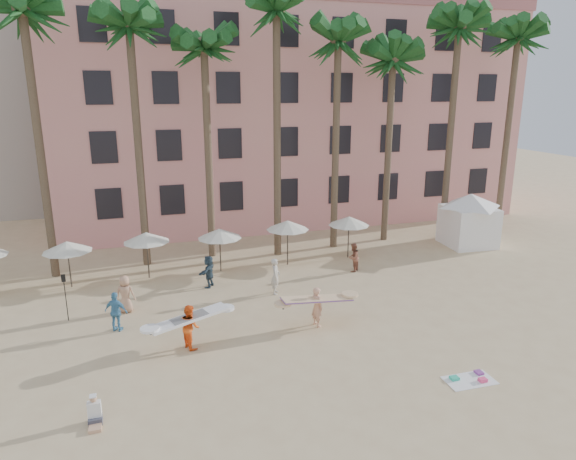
# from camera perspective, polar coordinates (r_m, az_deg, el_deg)

# --- Properties ---
(ground) EXTENTS (120.00, 120.00, 0.00)m
(ground) POSITION_cam_1_polar(r_m,az_deg,el_deg) (19.18, 2.49, -16.55)
(ground) COLOR #D1B789
(ground) RESTS_ON ground
(pink_hotel) EXTENTS (35.00, 14.00, 16.00)m
(pink_hotel) POSITION_cam_1_polar(r_m,az_deg,el_deg) (43.21, -0.35, 12.59)
(pink_hotel) COLOR #E3958A
(pink_hotel) RESTS_ON ground
(palm_row) EXTENTS (44.40, 5.40, 16.30)m
(palm_row) POSITION_cam_1_polar(r_m,az_deg,el_deg) (31.01, -6.29, 20.56)
(palm_row) COLOR brown
(palm_row) RESTS_ON ground
(umbrella_row) EXTENTS (22.50, 2.70, 2.73)m
(umbrella_row) POSITION_cam_1_polar(r_m,az_deg,el_deg) (28.98, -11.52, -0.54)
(umbrella_row) COLOR #332B23
(umbrella_row) RESTS_ON ground
(cabana) EXTENTS (4.83, 4.83, 3.50)m
(cabana) POSITION_cam_1_polar(r_m,az_deg,el_deg) (36.05, 19.50, 1.58)
(cabana) COLOR white
(cabana) RESTS_ON ground
(beach_towel) EXTENTS (1.82, 1.04, 0.14)m
(beach_towel) POSITION_cam_1_polar(r_m,az_deg,el_deg) (20.38, 19.60, -15.34)
(beach_towel) COLOR white
(beach_towel) RESTS_ON ground
(carrier_yellow) EXTENTS (3.21, 0.86, 1.81)m
(carrier_yellow) POSITION_cam_1_polar(r_m,az_deg,el_deg) (22.78, 3.25, -8.23)
(carrier_yellow) COLOR tan
(carrier_yellow) RESTS_ON ground
(carrier_white) EXTENTS (3.36, 1.75, 1.83)m
(carrier_white) POSITION_cam_1_polar(r_m,az_deg,el_deg) (21.35, -10.86, -10.32)
(carrier_white) COLOR #FF5F1A
(carrier_white) RESTS_ON ground
(beachgoers) EXTENTS (13.94, 5.19, 1.88)m
(beachgoers) POSITION_cam_1_polar(r_m,az_deg,el_deg) (26.19, -7.68, -5.45)
(beachgoers) COLOR #BCB4A6
(beachgoers) RESTS_ON ground
(paddle) EXTENTS (0.18, 0.04, 2.23)m
(paddle) POSITION_cam_1_polar(r_m,az_deg,el_deg) (25.12, -23.54, -6.29)
(paddle) COLOR black
(paddle) RESTS_ON ground
(seated_man) EXTENTS (0.42, 0.74, 0.96)m
(seated_man) POSITION_cam_1_polar(r_m,az_deg,el_deg) (18.08, -20.68, -18.61)
(seated_man) COLOR #3F3F4C
(seated_man) RESTS_ON ground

